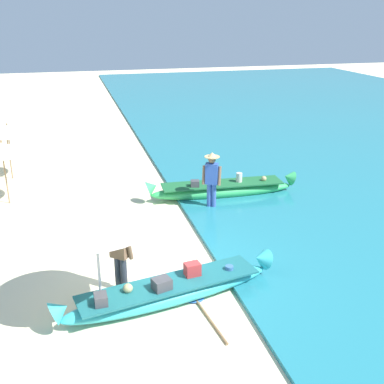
{
  "coord_description": "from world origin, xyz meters",
  "views": [
    {
      "loc": [
        -1.62,
        -9.02,
        5.46
      ],
      "look_at": [
        1.43,
        2.49,
        0.9
      ],
      "focal_mm": 43.88,
      "sensor_mm": 36.0,
      "label": 1
    }
  ],
  "objects_px": {
    "person_vendor_hatted": "(212,177)",
    "patio_umbrella_large": "(95,218)",
    "boat_green_midground": "(222,189)",
    "person_tourist_customer": "(120,253)",
    "boat_cyan_foreground": "(170,291)",
    "paddle": "(205,312)"
  },
  "relations": [
    {
      "from": "boat_green_midground",
      "to": "patio_umbrella_large",
      "type": "xyz_separation_m",
      "value": [
        -4.18,
        -5.3,
        1.78
      ]
    },
    {
      "from": "person_vendor_hatted",
      "to": "patio_umbrella_large",
      "type": "bearing_deg",
      "value": -128.65
    },
    {
      "from": "person_vendor_hatted",
      "to": "patio_umbrella_large",
      "type": "height_order",
      "value": "patio_umbrella_large"
    },
    {
      "from": "patio_umbrella_large",
      "to": "paddle",
      "type": "height_order",
      "value": "patio_umbrella_large"
    },
    {
      "from": "patio_umbrella_large",
      "to": "person_vendor_hatted",
      "type": "bearing_deg",
      "value": 51.35
    },
    {
      "from": "boat_cyan_foreground",
      "to": "paddle",
      "type": "height_order",
      "value": "boat_cyan_foreground"
    },
    {
      "from": "person_tourist_customer",
      "to": "boat_green_midground",
      "type": "bearing_deg",
      "value": 50.61
    },
    {
      "from": "boat_green_midground",
      "to": "patio_umbrella_large",
      "type": "distance_m",
      "value": 6.98
    },
    {
      "from": "person_tourist_customer",
      "to": "patio_umbrella_large",
      "type": "height_order",
      "value": "patio_umbrella_large"
    },
    {
      "from": "boat_cyan_foreground",
      "to": "person_tourist_customer",
      "type": "distance_m",
      "value": 1.28
    },
    {
      "from": "person_vendor_hatted",
      "to": "person_tourist_customer",
      "type": "height_order",
      "value": "person_vendor_hatted"
    },
    {
      "from": "boat_green_midground",
      "to": "person_vendor_hatted",
      "type": "distance_m",
      "value": 1.28
    },
    {
      "from": "boat_cyan_foreground",
      "to": "patio_umbrella_large",
      "type": "height_order",
      "value": "patio_umbrella_large"
    },
    {
      "from": "person_tourist_customer",
      "to": "paddle",
      "type": "relative_size",
      "value": 1.0
    },
    {
      "from": "boat_cyan_foreground",
      "to": "boat_green_midground",
      "type": "bearing_deg",
      "value": 61.49
    },
    {
      "from": "boat_green_midground",
      "to": "boat_cyan_foreground",
      "type": "bearing_deg",
      "value": -118.51
    },
    {
      "from": "boat_green_midground",
      "to": "paddle",
      "type": "relative_size",
      "value": 3.09
    },
    {
      "from": "person_vendor_hatted",
      "to": "boat_green_midground",
      "type": "bearing_deg",
      "value": 54.01
    },
    {
      "from": "person_vendor_hatted",
      "to": "paddle",
      "type": "height_order",
      "value": "person_vendor_hatted"
    },
    {
      "from": "boat_cyan_foreground",
      "to": "paddle",
      "type": "bearing_deg",
      "value": -46.01
    },
    {
      "from": "paddle",
      "to": "person_vendor_hatted",
      "type": "bearing_deg",
      "value": 71.61
    },
    {
      "from": "person_tourist_customer",
      "to": "boat_cyan_foreground",
      "type": "bearing_deg",
      "value": -37.36
    }
  ]
}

